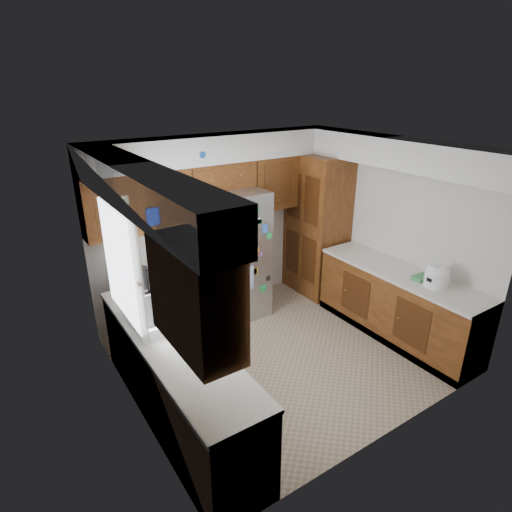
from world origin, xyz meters
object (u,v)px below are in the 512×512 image
(rice_cooker, at_px, (437,276))
(paper_towel, at_px, (432,275))
(fridge, at_px, (231,255))
(pantry, at_px, (317,225))

(rice_cooker, xyz_separation_m, paper_towel, (-0.03, 0.05, 0.00))
(fridge, bearing_deg, paper_towel, -55.08)
(rice_cooker, bearing_deg, paper_towel, 120.38)
(fridge, distance_m, rice_cooker, 2.63)
(pantry, bearing_deg, paper_towel, -90.82)
(fridge, height_order, paper_towel, fridge)
(fridge, xyz_separation_m, rice_cooker, (1.50, -2.16, 0.15))
(pantry, height_order, paper_towel, pantry)
(pantry, relative_size, rice_cooker, 7.44)
(pantry, relative_size, fridge, 1.19)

